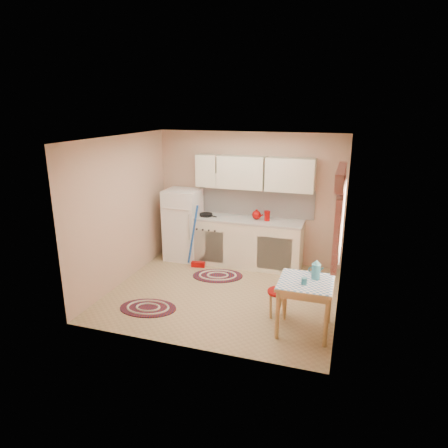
{
  "coord_description": "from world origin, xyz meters",
  "views": [
    {
      "loc": [
        1.85,
        -5.67,
        2.96
      ],
      "look_at": [
        -0.07,
        0.25,
        1.11
      ],
      "focal_mm": 32.0,
      "sensor_mm": 36.0,
      "label": 1
    }
  ],
  "objects": [
    {
      "name": "room_shell",
      "position": [
        0.16,
        0.24,
        1.6
      ],
      "size": [
        3.64,
        3.6,
        2.52
      ],
      "color": "tan",
      "rests_on": "ground"
    },
    {
      "name": "fridge",
      "position": [
        -1.24,
        1.25,
        0.7
      ],
      "size": [
        0.65,
        0.6,
        1.4
      ],
      "primitive_type": "cube",
      "color": "white",
      "rests_on": "ground"
    },
    {
      "name": "broom",
      "position": [
        -0.8,
        0.9,
        0.6
      ],
      "size": [
        0.29,
        0.16,
        1.2
      ],
      "primitive_type": null,
      "rotation": [
        0.0,
        0.0,
        0.15
      ],
      "color": "#1C51B1",
      "rests_on": "ground"
    },
    {
      "name": "base_cabinets",
      "position": [
        -0.04,
        1.3,
        0.44
      ],
      "size": [
        2.25,
        0.6,
        0.88
      ],
      "primitive_type": "cube",
      "color": "white",
      "rests_on": "ground"
    },
    {
      "name": "countertop",
      "position": [
        -0.04,
        1.3,
        0.9
      ],
      "size": [
        2.27,
        0.62,
        0.04
      ],
      "primitive_type": "cube",
      "color": "#B5B3AC",
      "rests_on": "base_cabinets"
    },
    {
      "name": "frying_pan",
      "position": [
        -0.75,
        1.25,
        0.94
      ],
      "size": [
        0.32,
        0.32,
        0.05
      ],
      "primitive_type": "cylinder",
      "rotation": [
        0.0,
        0.0,
        -0.39
      ],
      "color": "black",
      "rests_on": "countertop"
    },
    {
      "name": "red_kettle",
      "position": [
        0.23,
        1.3,
        1.01
      ],
      "size": [
        0.23,
        0.22,
        0.18
      ],
      "primitive_type": null,
      "rotation": [
        0.0,
        0.0,
        -0.41
      ],
      "color": "#990605",
      "rests_on": "countertop"
    },
    {
      "name": "red_canister",
      "position": [
        0.43,
        1.3,
        1.0
      ],
      "size": [
        0.11,
        0.11,
        0.16
      ],
      "primitive_type": "cylinder",
      "rotation": [
        0.0,
        0.0,
        -0.03
      ],
      "color": "#990605",
      "rests_on": "countertop"
    },
    {
      "name": "table",
      "position": [
        1.39,
        -0.73,
        0.36
      ],
      "size": [
        0.72,
        0.72,
        0.72
      ],
      "primitive_type": "cube",
      "color": "tan",
      "rests_on": "ground"
    },
    {
      "name": "stool",
      "position": [
        1.0,
        -0.49,
        0.21
      ],
      "size": [
        0.36,
        0.36,
        0.42
      ],
      "primitive_type": "cylinder",
      "rotation": [
        0.0,
        0.0,
        -0.12
      ],
      "color": "#990605",
      "rests_on": "ground"
    },
    {
      "name": "coffee_pot",
      "position": [
        1.5,
        -0.61,
        0.86
      ],
      "size": [
        0.16,
        0.15,
        0.29
      ],
      "primitive_type": null,
      "rotation": [
        0.0,
        0.0,
        -0.16
      ],
      "color": "teal",
      "rests_on": "table"
    },
    {
      "name": "mug",
      "position": [
        1.38,
        -0.83,
        0.77
      ],
      "size": [
        0.1,
        0.1,
        0.1
      ],
      "primitive_type": "cylinder",
      "rotation": [
        0.0,
        0.0,
        -0.42
      ],
      "color": "teal",
      "rests_on": "table"
    },
    {
      "name": "rug_center",
      "position": [
        -0.3,
        0.6,
        0.01
      ],
      "size": [
        1.03,
        0.82,
        0.02
      ],
      "primitive_type": null,
      "rotation": [
        0.0,
        0.0,
        0.27
      ],
      "color": "#651B0B",
      "rests_on": "ground"
    },
    {
      "name": "rug_left",
      "position": [
        -0.92,
        -0.85,
        0.01
      ],
      "size": [
        0.95,
        0.71,
        0.02
      ],
      "primitive_type": null,
      "rotation": [
        0.0,
        0.0,
        0.16
      ],
      "color": "#651B0B",
      "rests_on": "ground"
    }
  ]
}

